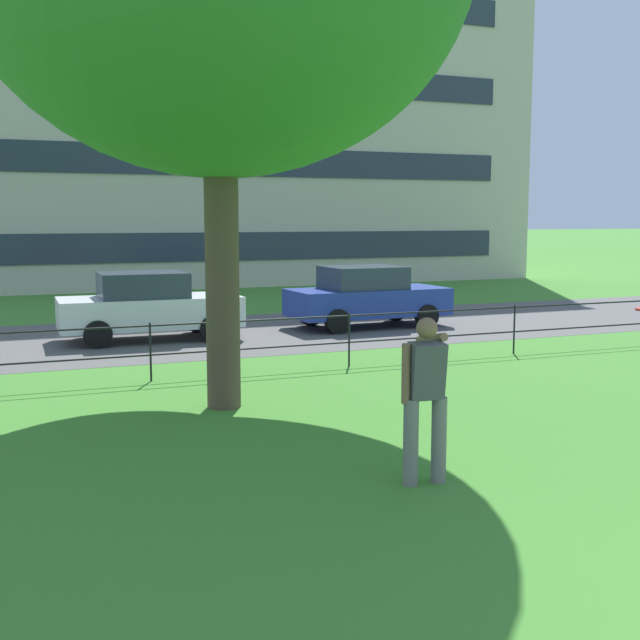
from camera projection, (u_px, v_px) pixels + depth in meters
street_strip at (265, 331)px, 19.65m from camera, size 80.00×6.78×0.01m
park_fence at (349, 331)px, 15.01m from camera, size 36.89×0.04×1.00m
person_thrower at (425, 394)px, 8.34m from camera, size 0.56×0.76×1.75m
car_white_right at (148, 306)px, 18.21m from camera, size 4.04×1.89×1.54m
car_blue_left at (367, 296)px, 20.37m from camera, size 4.05×1.91×1.54m
apartment_building_background at (206, 96)px, 37.36m from camera, size 26.29×14.32×16.69m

